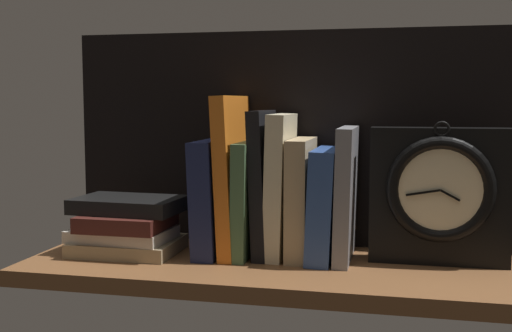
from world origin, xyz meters
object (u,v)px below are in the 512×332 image
at_px(book_green_romantic, 249,198).
at_px(book_blue_modern, 325,204).
at_px(book_black_skeptic, 264,183).
at_px(book_tan_shortstories, 301,198).
at_px(book_orange_pandolfini, 234,175).
at_px(framed_clock, 439,194).
at_px(book_cream_twain, 281,185).
at_px(book_gray_chess, 346,193).
at_px(book_stack_side, 127,226).
at_px(book_navy_bierce, 215,196).

relative_size(book_green_romantic, book_blue_modern, 1.06).
xyz_separation_m(book_black_skeptic, book_tan_shortstories, (0.06, 0.00, -0.02)).
distance_m(book_orange_pandolfini, framed_clock, 0.33).
relative_size(book_cream_twain, book_gray_chess, 1.10).
height_order(book_black_skeptic, framed_clock, book_black_skeptic).
distance_m(book_green_romantic, framed_clock, 0.30).
height_order(book_cream_twain, book_blue_modern, book_cream_twain).
bearing_deg(book_tan_shortstories, book_black_skeptic, 180.00).
height_order(book_cream_twain, framed_clock, book_cream_twain).
xyz_separation_m(book_green_romantic, book_cream_twain, (0.05, -0.00, 0.02)).
distance_m(book_cream_twain, book_blue_modern, 0.08).
distance_m(book_gray_chess, book_stack_side, 0.36).
relative_size(book_orange_pandolfini, book_cream_twain, 1.13).
relative_size(book_navy_bierce, book_tan_shortstories, 0.98).
height_order(framed_clock, book_stack_side, framed_clock).
relative_size(book_black_skeptic, book_stack_side, 1.32).
xyz_separation_m(book_green_romantic, book_blue_modern, (0.12, -0.00, -0.01)).
xyz_separation_m(book_navy_bierce, book_green_romantic, (0.06, 0.00, -0.00)).
height_order(book_navy_bierce, book_black_skeptic, book_black_skeptic).
xyz_separation_m(book_tan_shortstories, book_stack_side, (-0.29, -0.04, -0.05)).
bearing_deg(book_gray_chess, book_orange_pandolfini, 180.00).
xyz_separation_m(book_cream_twain, framed_clock, (0.25, 0.00, -0.01)).
height_order(book_blue_modern, book_gray_chess, book_gray_chess).
height_order(book_black_skeptic, book_tan_shortstories, book_black_skeptic).
height_order(book_gray_chess, book_stack_side, book_gray_chess).
bearing_deg(book_green_romantic, book_black_skeptic, -0.00).
distance_m(book_green_romantic, book_blue_modern, 0.12).
bearing_deg(book_stack_side, book_black_skeptic, 9.88).
bearing_deg(book_navy_bierce, book_stack_side, -164.43).
relative_size(book_blue_modern, book_gray_chess, 0.83).
relative_size(book_black_skeptic, book_cream_twain, 1.02).
bearing_deg(book_gray_chess, book_green_romantic, 180.00).
distance_m(book_orange_pandolfini, book_blue_modern, 0.16).
relative_size(book_navy_bierce, book_orange_pandolfini, 0.72).
relative_size(book_blue_modern, book_stack_side, 0.98).
xyz_separation_m(book_cream_twain, book_blue_modern, (0.07, -0.00, -0.03)).
xyz_separation_m(book_navy_bierce, book_gray_chess, (0.22, 0.00, 0.01)).
xyz_separation_m(book_tan_shortstories, book_gray_chess, (0.07, 0.00, 0.01)).
height_order(book_orange_pandolfini, framed_clock, book_orange_pandolfini).
distance_m(book_green_romantic, book_tan_shortstories, 0.09).
bearing_deg(book_navy_bierce, book_gray_chess, 0.00).
height_order(book_green_romantic, book_tan_shortstories, book_tan_shortstories).
relative_size(book_gray_chess, framed_clock, 0.95).
bearing_deg(book_gray_chess, book_navy_bierce, 180.00).
xyz_separation_m(book_navy_bierce, book_blue_modern, (0.18, -0.00, -0.01)).
distance_m(book_navy_bierce, book_blue_modern, 0.18).
distance_m(book_tan_shortstories, book_blue_modern, 0.04).
height_order(book_black_skeptic, book_gray_chess, book_black_skeptic).
xyz_separation_m(book_orange_pandolfini, book_green_romantic, (0.03, 0.00, -0.04)).
bearing_deg(book_cream_twain, book_green_romantic, 180.00).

